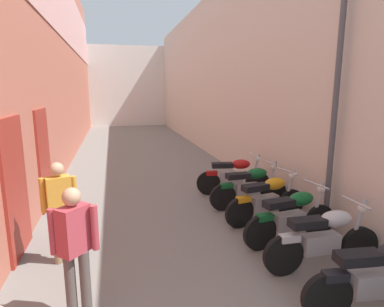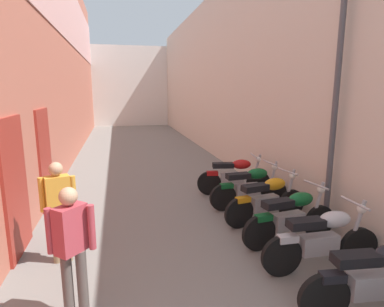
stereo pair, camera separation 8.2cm
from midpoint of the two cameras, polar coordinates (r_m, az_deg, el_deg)
The scene contains 13 objects.
ground_plane at distance 10.24m, azimuth -6.64°, elevation -3.51°, with size 40.28×40.28×0.00m, color slate.
building_left at distance 12.00m, azimuth -22.67°, elevation 16.71°, with size 0.45×24.28×7.76m.
building_right at distance 12.51m, azimuth 5.54°, elevation 13.66°, with size 0.45×24.28×6.27m.
building_far_end at distance 25.02m, azimuth -10.92°, elevation 11.66°, with size 8.37×2.00×5.73m, color silver.
motorcycle_third at distance 4.44m, azimuth 30.76°, elevation -18.59°, with size 1.85×0.58×1.04m.
motorcycle_fourth at distance 5.12m, azimuth 22.77°, elevation -13.85°, with size 1.85×0.58×1.04m.
motorcycle_fifth at distance 5.77m, azimuth 17.74°, elevation -10.61°, with size 1.84×0.58×1.04m.
motorcycle_sixth at distance 6.51m, azimuth 13.61°, elevation -7.85°, with size 1.83×0.58×1.04m.
motorcycle_seventh at distance 7.23m, azimuth 10.63°, elevation -5.79°, with size 1.85×0.58×1.04m.
motorcycle_eighth at distance 8.09m, azimuth 7.86°, elevation -3.86°, with size 1.84×0.58×1.04m.
pedestrian_mid_alley at distance 3.91m, azimuth -20.08°, elevation -14.88°, with size 0.52×0.39×1.57m.
pedestrian_further_down at distance 5.19m, azimuth -22.29°, elevation -8.50°, with size 0.52×0.30×1.57m.
street_lamp at distance 5.92m, azimuth 24.36°, elevation 13.28°, with size 0.79×0.18×5.00m.
Camera 2 is at (-1.06, 0.28, 2.59)m, focal length 29.84 mm.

